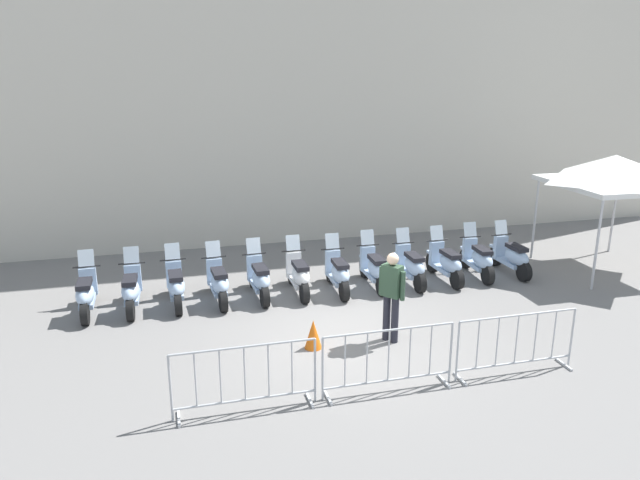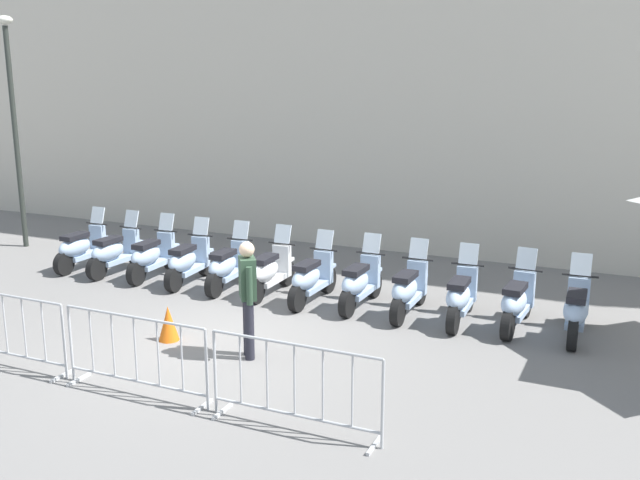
{
  "view_description": "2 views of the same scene",
  "coord_description": "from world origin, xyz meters",
  "px_view_note": "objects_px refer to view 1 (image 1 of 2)",
  "views": [
    {
      "loc": [
        -3.05,
        -9.84,
        4.97
      ],
      "look_at": [
        -0.01,
        2.41,
        1.28
      ],
      "focal_mm": 33.39,
      "sensor_mm": 36.0,
      "label": 1
    },
    {
      "loc": [
        5.76,
        -8.63,
        4.04
      ],
      "look_at": [
        0.46,
        2.71,
        1.11
      ],
      "focal_mm": 39.98,
      "sensor_mm": 36.0,
      "label": 2
    }
  ],
  "objects_px": {
    "motorcycle_5": "(299,275)",
    "barrier_segment_1": "(388,361)",
    "motorcycle_7": "(374,269)",
    "barrier_segment_0": "(245,379)",
    "motorcycle_0": "(86,294)",
    "motorcycle_9": "(446,263)",
    "motorcycle_8": "(411,266)",
    "motorcycle_11": "(512,257)",
    "canopy_tent": "(614,171)",
    "motorcycle_3": "(218,283)",
    "motorcycle_10": "(478,259)",
    "motorcycle_1": "(132,290)",
    "motorcycle_6": "(338,273)",
    "traffic_cone": "(313,334)",
    "officer_near_row_end": "(392,292)",
    "barrier_segment_2": "(516,344)",
    "motorcycle_4": "(259,279)",
    "motorcycle_2": "(176,286)"
  },
  "relations": [
    {
      "from": "motorcycle_11",
      "to": "motorcycle_7",
      "type": "bearing_deg",
      "value": -179.14
    },
    {
      "from": "motorcycle_2",
      "to": "motorcycle_5",
      "type": "height_order",
      "value": "same"
    },
    {
      "from": "motorcycle_3",
      "to": "motorcycle_11",
      "type": "bearing_deg",
      "value": 0.95
    },
    {
      "from": "motorcycle_9",
      "to": "canopy_tent",
      "type": "distance_m",
      "value": 4.75
    },
    {
      "from": "motorcycle_2",
      "to": "motorcycle_11",
      "type": "height_order",
      "value": "same"
    },
    {
      "from": "motorcycle_8",
      "to": "motorcycle_11",
      "type": "relative_size",
      "value": 1.0
    },
    {
      "from": "motorcycle_6",
      "to": "barrier_segment_0",
      "type": "height_order",
      "value": "motorcycle_6"
    },
    {
      "from": "motorcycle_1",
      "to": "motorcycle_9",
      "type": "distance_m",
      "value": 7.2
    },
    {
      "from": "motorcycle_5",
      "to": "barrier_segment_0",
      "type": "xyz_separation_m",
      "value": [
        -1.76,
        -4.46,
        0.07
      ]
    },
    {
      "from": "motorcycle_7",
      "to": "canopy_tent",
      "type": "bearing_deg",
      "value": -1.2
    },
    {
      "from": "barrier_segment_1",
      "to": "motorcycle_4",
      "type": "bearing_deg",
      "value": 107.62
    },
    {
      "from": "motorcycle_3",
      "to": "traffic_cone",
      "type": "distance_m",
      "value": 3.03
    },
    {
      "from": "motorcycle_5",
      "to": "officer_near_row_end",
      "type": "bearing_deg",
      "value": -66.81
    },
    {
      "from": "motorcycle_3",
      "to": "motorcycle_10",
      "type": "bearing_deg",
      "value": 1.15
    },
    {
      "from": "motorcycle_1",
      "to": "officer_near_row_end",
      "type": "bearing_deg",
      "value": -29.28
    },
    {
      "from": "motorcycle_8",
      "to": "officer_near_row_end",
      "type": "bearing_deg",
      "value": -119.24
    },
    {
      "from": "barrier_segment_1",
      "to": "motorcycle_5",
      "type": "bearing_deg",
      "value": 96.5
    },
    {
      "from": "motorcycle_6",
      "to": "motorcycle_8",
      "type": "relative_size",
      "value": 1.0
    },
    {
      "from": "motorcycle_6",
      "to": "motorcycle_10",
      "type": "xyz_separation_m",
      "value": [
        3.59,
        0.16,
        0.0
      ]
    },
    {
      "from": "motorcycle_0",
      "to": "motorcycle_6",
      "type": "xyz_separation_m",
      "value": [
        5.39,
        -0.02,
        0.0
      ]
    },
    {
      "from": "motorcycle_10",
      "to": "barrier_segment_2",
      "type": "bearing_deg",
      "value": -111.08
    },
    {
      "from": "officer_near_row_end",
      "to": "traffic_cone",
      "type": "relative_size",
      "value": 3.15
    },
    {
      "from": "motorcycle_3",
      "to": "motorcycle_7",
      "type": "distance_m",
      "value": 3.59
    },
    {
      "from": "motorcycle_2",
      "to": "motorcycle_5",
      "type": "distance_m",
      "value": 2.7
    },
    {
      "from": "canopy_tent",
      "to": "barrier_segment_1",
      "type": "bearing_deg",
      "value": -149.66
    },
    {
      "from": "motorcycle_10",
      "to": "motorcycle_8",
      "type": "bearing_deg",
      "value": -177.11
    },
    {
      "from": "motorcycle_7",
      "to": "barrier_segment_0",
      "type": "xyz_separation_m",
      "value": [
        -3.56,
        -4.47,
        0.07
      ]
    },
    {
      "from": "traffic_cone",
      "to": "motorcycle_9",
      "type": "bearing_deg",
      "value": 34.38
    },
    {
      "from": "barrier_segment_1",
      "to": "traffic_cone",
      "type": "xyz_separation_m",
      "value": [
        -0.8,
        1.74,
        -0.25
      ]
    },
    {
      "from": "officer_near_row_end",
      "to": "canopy_tent",
      "type": "bearing_deg",
      "value": 21.4
    },
    {
      "from": "motorcycle_6",
      "to": "motorcycle_1",
      "type": "bearing_deg",
      "value": 179.77
    },
    {
      "from": "motorcycle_10",
      "to": "traffic_cone",
      "type": "xyz_separation_m",
      "value": [
        -4.79,
        -2.76,
        -0.18
      ]
    },
    {
      "from": "motorcycle_0",
      "to": "motorcycle_8",
      "type": "height_order",
      "value": "same"
    },
    {
      "from": "canopy_tent",
      "to": "officer_near_row_end",
      "type": "bearing_deg",
      "value": -158.6
    },
    {
      "from": "motorcycle_9",
      "to": "barrier_segment_2",
      "type": "xyz_separation_m",
      "value": [
        -0.83,
        -4.38,
        0.07
      ]
    },
    {
      "from": "motorcycle_3",
      "to": "barrier_segment_1",
      "type": "xyz_separation_m",
      "value": [
        2.3,
        -4.38,
        0.07
      ]
    },
    {
      "from": "motorcycle_7",
      "to": "barrier_segment_0",
      "type": "relative_size",
      "value": 0.79
    },
    {
      "from": "motorcycle_5",
      "to": "motorcycle_7",
      "type": "relative_size",
      "value": 1.0
    },
    {
      "from": "motorcycle_0",
      "to": "motorcycle_9",
      "type": "height_order",
      "value": "same"
    },
    {
      "from": "motorcycle_0",
      "to": "motorcycle_6",
      "type": "bearing_deg",
      "value": -0.25
    },
    {
      "from": "canopy_tent",
      "to": "motorcycle_1",
      "type": "bearing_deg",
      "value": 179.75
    },
    {
      "from": "motorcycle_3",
      "to": "barrier_segment_2",
      "type": "height_order",
      "value": "motorcycle_3"
    },
    {
      "from": "motorcycle_0",
      "to": "officer_near_row_end",
      "type": "bearing_deg",
      "value": -25.32
    },
    {
      "from": "motorcycle_5",
      "to": "motorcycle_6",
      "type": "relative_size",
      "value": 1.0
    },
    {
      "from": "motorcycle_1",
      "to": "motorcycle_11",
      "type": "height_order",
      "value": "same"
    },
    {
      "from": "motorcycle_3",
      "to": "motorcycle_9",
      "type": "bearing_deg",
      "value": 0.37
    },
    {
      "from": "motorcycle_1",
      "to": "motorcycle_11",
      "type": "distance_m",
      "value": 9.0
    },
    {
      "from": "motorcycle_5",
      "to": "motorcycle_9",
      "type": "distance_m",
      "value": 3.6
    },
    {
      "from": "motorcycle_5",
      "to": "barrier_segment_1",
      "type": "distance_m",
      "value": 4.46
    },
    {
      "from": "motorcycle_3",
      "to": "motorcycle_8",
      "type": "bearing_deg",
      "value": 0.45
    }
  ]
}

